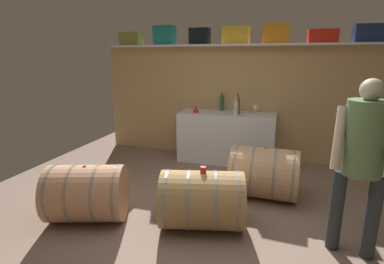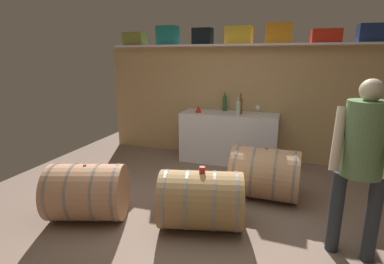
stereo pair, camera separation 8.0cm
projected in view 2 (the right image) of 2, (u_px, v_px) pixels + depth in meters
ground_plane at (209, 202)px, 3.81m from camera, size 6.13×8.38×0.02m
back_wall_panel at (238, 103)px, 5.36m from camera, size 4.93×0.10×1.96m
high_shelf_board at (239, 45)px, 4.98m from camera, size 4.53×0.40×0.03m
toolcase_olive at (135, 39)px, 5.54m from camera, size 0.39×0.26×0.23m
toolcase_teal at (168, 36)px, 5.33m from camera, size 0.35×0.28×0.32m
toolcase_black at (203, 36)px, 5.14m from camera, size 0.34×0.22×0.27m
toolcase_yellow at (239, 35)px, 4.95m from camera, size 0.45×0.24×0.28m
toolcase_orange at (279, 33)px, 4.75m from camera, size 0.41×0.26×0.31m
toolcase_red at (326, 36)px, 4.55m from camera, size 0.44×0.31×0.20m
toolcase_navy at (372, 33)px, 4.35m from camera, size 0.40×0.24×0.26m
work_cabinet at (229, 138)px, 5.19m from camera, size 1.63×0.60×0.86m
wine_bottle_amber at (240, 105)px, 4.98m from camera, size 0.07×0.07×0.34m
wine_bottle_green at (225, 102)px, 5.29m from camera, size 0.07×0.07×0.33m
wine_bottle_clear at (238, 108)px, 4.81m from camera, size 0.07×0.07×0.31m
wine_glass at (258, 108)px, 4.97m from camera, size 0.08×0.08×0.15m
red_funnel at (198, 109)px, 5.14m from camera, size 0.11×0.11×0.12m
wine_barrel_near at (201, 200)px, 3.17m from camera, size 0.99×0.80×0.63m
wine_barrel_far at (265, 173)px, 3.84m from camera, size 0.85×0.69×0.67m
wine_barrel_flank at (87, 192)px, 3.35m from camera, size 0.98×0.85×0.64m
tasting_cup at (202, 170)px, 3.09m from camera, size 0.06×0.06×0.06m
winemaker_pouring at (363, 153)px, 2.54m from camera, size 0.51×0.43×1.62m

